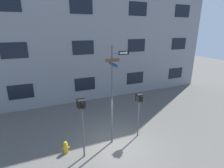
% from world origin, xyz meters
% --- Properties ---
extents(ground_plane, '(60.00, 60.00, 0.00)m').
position_xyz_m(ground_plane, '(0.00, 0.00, 0.00)').
color(ground_plane, '#595651').
extents(building_facade, '(24.00, 0.63, 14.96)m').
position_xyz_m(building_facade, '(-0.00, 6.94, 7.48)').
color(building_facade, gray).
rests_on(building_facade, ground_plane).
extents(street_sign_pole, '(1.23, 1.00, 5.20)m').
position_xyz_m(street_sign_pole, '(-0.09, 0.47, 3.00)').
color(street_sign_pole, '#4C4C51').
rests_on(street_sign_pole, ground_plane).
extents(pedestrian_signal_left, '(0.38, 0.40, 2.97)m').
position_xyz_m(pedestrian_signal_left, '(-1.83, -0.04, 2.31)').
color(pedestrian_signal_left, '#4C4C51').
rests_on(pedestrian_signal_left, ground_plane).
extents(pedestrian_signal_right, '(0.35, 0.40, 2.59)m').
position_xyz_m(pedestrian_signal_right, '(1.42, 0.41, 2.02)').
color(pedestrian_signal_right, '#4C4C51').
rests_on(pedestrian_signal_right, ground_plane).
extents(fire_hydrant, '(0.38, 0.22, 0.64)m').
position_xyz_m(fire_hydrant, '(-2.61, 0.57, 0.31)').
color(fire_hydrant, gold).
rests_on(fire_hydrant, ground_plane).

